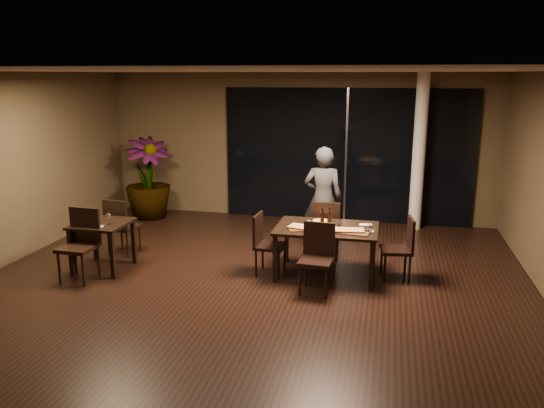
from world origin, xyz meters
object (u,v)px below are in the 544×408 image
at_px(main_table, 327,232).
at_px(bottle_c, 329,217).
at_px(side_table, 102,230).
at_px(chair_side_far, 120,224).
at_px(diner, 323,199).
at_px(chair_main_near, 317,254).
at_px(chair_main_right, 402,245).
at_px(bottle_b, 330,219).
at_px(chair_main_left, 265,241).
at_px(chair_main_far, 326,227).
at_px(potted_plant, 148,178).
at_px(chair_side_near, 81,240).
at_px(bottle_a, 322,217).

distance_m(main_table, bottle_c, 0.23).
bearing_deg(side_table, chair_side_far, 94.92).
relative_size(diner, bottle_c, 6.26).
relative_size(side_table, chair_side_far, 0.83).
bearing_deg(side_table, main_table, 8.37).
height_order(chair_main_near, chair_main_right, chair_main_near).
height_order(main_table, bottle_b, bottle_b).
xyz_separation_m(chair_main_left, chair_main_right, (2.01, 0.22, 0.01)).
bearing_deg(chair_main_left, bottle_b, -78.96).
height_order(chair_main_far, potted_plant, potted_plant).
xyz_separation_m(chair_main_left, diner, (0.70, 1.33, 0.38)).
relative_size(diner, potted_plant, 1.06).
bearing_deg(main_table, side_table, -171.63).
bearing_deg(chair_main_near, chair_main_far, 95.74).
relative_size(chair_main_near, bottle_b, 3.80).
height_order(main_table, diner, diner).
relative_size(chair_main_left, chair_main_right, 0.99).
height_order(chair_main_left, chair_side_near, chair_side_near).
bearing_deg(chair_side_far, chair_main_near, 174.39).
distance_m(diner, potted_plant, 4.06).
bearing_deg(side_table, bottle_a, 9.90).
relative_size(chair_main_left, bottle_a, 3.37).
relative_size(chair_main_near, chair_main_right, 1.02).
height_order(potted_plant, bottle_b, potted_plant).
xyz_separation_m(main_table, potted_plant, (-4.05, 2.50, 0.17)).
xyz_separation_m(chair_main_far, potted_plant, (-3.96, 1.80, 0.29)).
bearing_deg(bottle_c, bottle_a, -179.42).
bearing_deg(chair_main_right, chair_main_left, -92.37).
relative_size(chair_side_far, diner, 0.54).
relative_size(potted_plant, bottle_a, 6.13).
xyz_separation_m(side_table, chair_main_far, (3.30, 1.20, -0.07)).
xyz_separation_m(side_table, bottle_c, (3.42, 0.58, 0.27)).
height_order(main_table, chair_main_right, chair_main_right).
relative_size(chair_side_near, bottle_c, 3.66).
height_order(chair_main_far, chair_main_left, chair_main_far).
xyz_separation_m(chair_main_far, chair_main_near, (0.04, -1.32, -0.01)).
xyz_separation_m(chair_main_near, chair_main_left, (-0.86, 0.47, -0.02)).
distance_m(diner, bottle_a, 1.12).
distance_m(chair_side_far, potted_plant, 2.43).
bearing_deg(bottle_b, chair_main_far, 100.79).
bearing_deg(chair_main_left, chair_main_far, -41.25).
xyz_separation_m(chair_main_far, bottle_c, (0.12, -0.62, 0.34)).
bearing_deg(bottle_a, bottle_b, -33.46).
height_order(main_table, chair_main_near, chair_main_near).
distance_m(side_table, potted_plant, 3.08).
distance_m(chair_main_far, chair_main_left, 1.17).
distance_m(potted_plant, bottle_c, 4.74).
bearing_deg(chair_main_far, main_table, 94.99).
bearing_deg(chair_main_right, main_table, -94.35).
bearing_deg(potted_plant, chair_main_right, -25.15).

